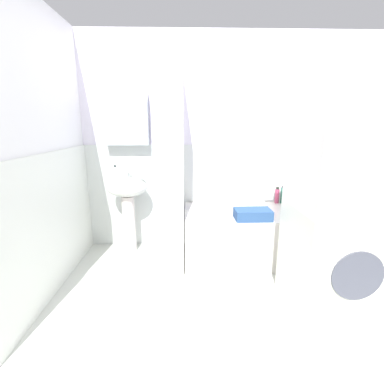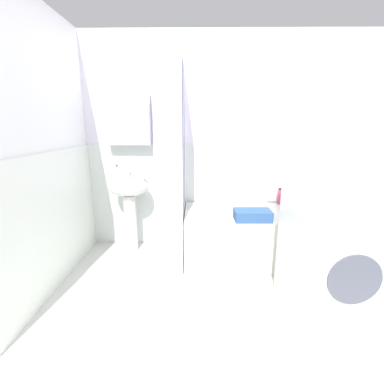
{
  "view_description": "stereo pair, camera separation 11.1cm",
  "coord_description": "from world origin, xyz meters",
  "px_view_note": "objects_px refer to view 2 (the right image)",
  "views": [
    {
      "loc": [
        -0.42,
        -1.94,
        1.42
      ],
      "look_at": [
        -0.34,
        0.78,
        0.76
      ],
      "focal_mm": 25.89,
      "sensor_mm": 36.0,
      "label": 1
    },
    {
      "loc": [
        -0.3,
        -1.94,
        1.42
      ],
      "look_at": [
        -0.34,
        0.78,
        0.76
      ],
      "focal_mm": 25.89,
      "sensor_mm": 36.0,
      "label": 2
    }
  ],
  "objects_px": {
    "lotion_bottle": "(305,196)",
    "washer_dryer_stack": "(338,211)",
    "soap_dispenser": "(117,172)",
    "bathtub": "(253,235)",
    "shampoo_bottle": "(297,196)",
    "sink": "(129,198)",
    "toothbrush_cup": "(140,173)",
    "towel_folded": "(253,215)",
    "conditioner_bottle": "(285,196)",
    "body_wash_bottle": "(279,196)"
  },
  "relations": [
    {
      "from": "bathtub",
      "to": "washer_dryer_stack",
      "type": "height_order",
      "value": "washer_dryer_stack"
    },
    {
      "from": "lotion_bottle",
      "to": "towel_folded",
      "type": "relative_size",
      "value": 0.63
    },
    {
      "from": "sink",
      "to": "toothbrush_cup",
      "type": "bearing_deg",
      "value": 24.0
    },
    {
      "from": "towel_folded",
      "to": "lotion_bottle",
      "type": "bearing_deg",
      "value": 37.05
    },
    {
      "from": "soap_dispenser",
      "to": "washer_dryer_stack",
      "type": "relative_size",
      "value": 0.09
    },
    {
      "from": "shampoo_bottle",
      "to": "towel_folded",
      "type": "bearing_deg",
      "value": -138.95
    },
    {
      "from": "toothbrush_cup",
      "to": "washer_dryer_stack",
      "type": "bearing_deg",
      "value": -34.01
    },
    {
      "from": "conditioner_bottle",
      "to": "washer_dryer_stack",
      "type": "height_order",
      "value": "washer_dryer_stack"
    },
    {
      "from": "toothbrush_cup",
      "to": "lotion_bottle",
      "type": "relative_size",
      "value": 0.4
    },
    {
      "from": "sink",
      "to": "washer_dryer_stack",
      "type": "bearing_deg",
      "value": -30.78
    },
    {
      "from": "soap_dispenser",
      "to": "washer_dryer_stack",
      "type": "height_order",
      "value": "washer_dryer_stack"
    },
    {
      "from": "sink",
      "to": "toothbrush_cup",
      "type": "height_order",
      "value": "toothbrush_cup"
    },
    {
      "from": "soap_dispenser",
      "to": "bathtub",
      "type": "bearing_deg",
      "value": -7.51
    },
    {
      "from": "bathtub",
      "to": "towel_folded",
      "type": "relative_size",
      "value": 4.22
    },
    {
      "from": "washer_dryer_stack",
      "to": "conditioner_bottle",
      "type": "bearing_deg",
      "value": 89.64
    },
    {
      "from": "bathtub",
      "to": "shampoo_bottle",
      "type": "relative_size",
      "value": 7.14
    },
    {
      "from": "sink",
      "to": "bathtub",
      "type": "distance_m",
      "value": 1.42
    },
    {
      "from": "lotion_bottle",
      "to": "shampoo_bottle",
      "type": "bearing_deg",
      "value": 178.8
    },
    {
      "from": "lotion_bottle",
      "to": "conditioner_bottle",
      "type": "relative_size",
      "value": 1.06
    },
    {
      "from": "toothbrush_cup",
      "to": "shampoo_bottle",
      "type": "relative_size",
      "value": 0.43
    },
    {
      "from": "soap_dispenser",
      "to": "lotion_bottle",
      "type": "height_order",
      "value": "soap_dispenser"
    },
    {
      "from": "bathtub",
      "to": "shampoo_bottle",
      "type": "xyz_separation_m",
      "value": [
        0.54,
        0.28,
        0.36
      ]
    },
    {
      "from": "lotion_bottle",
      "to": "shampoo_bottle",
      "type": "relative_size",
      "value": 1.07
    },
    {
      "from": "body_wash_bottle",
      "to": "washer_dryer_stack",
      "type": "xyz_separation_m",
      "value": [
        0.06,
        -1.17,
        0.2
      ]
    },
    {
      "from": "conditioner_bottle",
      "to": "sink",
      "type": "bearing_deg",
      "value": -176.34
    },
    {
      "from": "lotion_bottle",
      "to": "washer_dryer_stack",
      "type": "bearing_deg",
      "value": -101.25
    },
    {
      "from": "soap_dispenser",
      "to": "washer_dryer_stack",
      "type": "distance_m",
      "value": 2.17
    },
    {
      "from": "soap_dispenser",
      "to": "conditioner_bottle",
      "type": "bearing_deg",
      "value": 3.04
    },
    {
      "from": "soap_dispenser",
      "to": "conditioner_bottle",
      "type": "xyz_separation_m",
      "value": [
        1.89,
        0.1,
        -0.29
      ]
    },
    {
      "from": "shampoo_bottle",
      "to": "body_wash_bottle",
      "type": "xyz_separation_m",
      "value": [
        -0.19,
        0.03,
        -0.01
      ]
    },
    {
      "from": "toothbrush_cup",
      "to": "bathtub",
      "type": "distance_m",
      "value": 1.41
    },
    {
      "from": "bathtub",
      "to": "conditioner_bottle",
      "type": "height_order",
      "value": "conditioner_bottle"
    },
    {
      "from": "sink",
      "to": "washer_dryer_stack",
      "type": "relative_size",
      "value": 0.52
    },
    {
      "from": "lotion_bottle",
      "to": "washer_dryer_stack",
      "type": "height_order",
      "value": "washer_dryer_stack"
    },
    {
      "from": "washer_dryer_stack",
      "to": "shampoo_bottle",
      "type": "bearing_deg",
      "value": 83.23
    },
    {
      "from": "soap_dispenser",
      "to": "washer_dryer_stack",
      "type": "bearing_deg",
      "value": -29.42
    },
    {
      "from": "sink",
      "to": "towel_folded",
      "type": "xyz_separation_m",
      "value": [
        1.29,
        -0.44,
        -0.05
      ]
    },
    {
      "from": "bathtub",
      "to": "washer_dryer_stack",
      "type": "bearing_deg",
      "value": -65.04
    },
    {
      "from": "toothbrush_cup",
      "to": "towel_folded",
      "type": "bearing_deg",
      "value": -22.99
    },
    {
      "from": "soap_dispenser",
      "to": "washer_dryer_stack",
      "type": "xyz_separation_m",
      "value": [
        1.89,
        -1.06,
        -0.1
      ]
    },
    {
      "from": "conditioner_bottle",
      "to": "towel_folded",
      "type": "height_order",
      "value": "conditioner_bottle"
    },
    {
      "from": "sink",
      "to": "towel_folded",
      "type": "height_order",
      "value": "sink"
    },
    {
      "from": "towel_folded",
      "to": "toothbrush_cup",
      "type": "bearing_deg",
      "value": 157.01
    },
    {
      "from": "bathtub",
      "to": "lotion_bottle",
      "type": "bearing_deg",
      "value": 23.75
    },
    {
      "from": "sink",
      "to": "conditioner_bottle",
      "type": "height_order",
      "value": "sink"
    },
    {
      "from": "body_wash_bottle",
      "to": "shampoo_bottle",
      "type": "bearing_deg",
      "value": -7.77
    },
    {
      "from": "sink",
      "to": "toothbrush_cup",
      "type": "distance_m",
      "value": 0.3
    },
    {
      "from": "conditioner_bottle",
      "to": "towel_folded",
      "type": "xyz_separation_m",
      "value": [
        -0.48,
        -0.55,
        -0.05
      ]
    },
    {
      "from": "toothbrush_cup",
      "to": "bathtub",
      "type": "relative_size",
      "value": 0.06
    },
    {
      "from": "soap_dispenser",
      "to": "toothbrush_cup",
      "type": "distance_m",
      "value": 0.25
    }
  ]
}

